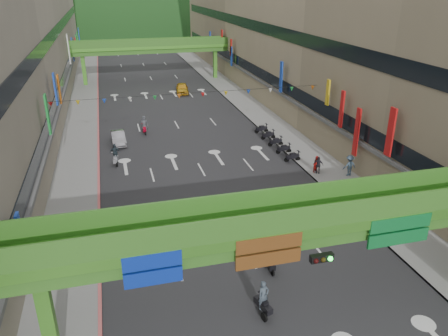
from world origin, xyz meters
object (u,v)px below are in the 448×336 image
overpass_near (316,237)px  scooter_rider_near (263,299)px  scooter_rider_mid (270,254)px  car_yellow (182,88)px  car_silver (118,138)px  pedestrian_red (317,166)px

overpass_near → scooter_rider_near: 4.87m
scooter_rider_near → scooter_rider_mid: scooter_rider_mid is taller
car_yellow → car_silver: bearing=-109.7°
car_yellow → pedestrian_red: 33.51m
scooter_rider_mid → pedestrian_red: bearing=53.5°
car_yellow → pedestrian_red: car_yellow is taller
scooter_rider_mid → car_silver: 25.95m
scooter_rider_mid → car_yellow: scooter_rider_mid is taller
overpass_near → pedestrian_red: bearing=62.7°
scooter_rider_mid → car_yellow: 45.30m
pedestrian_red → car_silver: bearing=109.2°
overpass_near → pedestrian_red: 19.82m
car_yellow → pedestrian_red: bearing=-71.7°
car_silver → scooter_rider_near: bearing=-80.0°
scooter_rider_near → pedestrian_red: bearing=55.8°
car_silver → pedestrian_red: size_ratio=2.62×
pedestrian_red → overpass_near: bearing=-151.6°
car_silver → car_yellow: bearing=60.7°
overpass_near → scooter_rider_near: overpass_near is taller
overpass_near → car_silver: (-7.93, 29.62, -4.55)m
overpass_near → car_yellow: size_ratio=6.23×
scooter_rider_mid → car_yellow: size_ratio=0.48×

